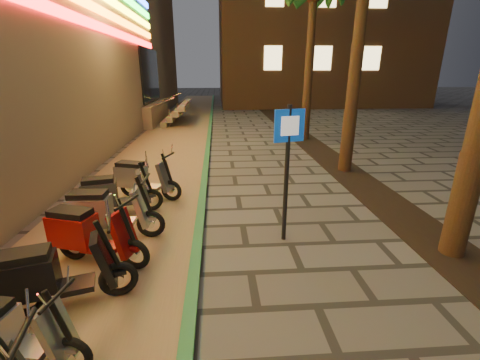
{
  "coord_description": "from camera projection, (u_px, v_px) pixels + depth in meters",
  "views": [
    {
      "loc": [
        -0.48,
        -2.69,
        3.07
      ],
      "look_at": [
        -0.1,
        2.77,
        1.2
      ],
      "focal_mm": 24.0,
      "sensor_mm": 36.0,
      "label": 1
    }
  ],
  "objects": [
    {
      "name": "pedestrian_sign",
      "position": [
        288.0,
        156.0,
        5.64
      ],
      "size": [
        0.55,
        0.17,
        2.54
      ],
      "rotation": [
        0.0,
        0.0,
        0.25
      ],
      "color": "black",
      "rests_on": "ground"
    },
    {
      "name": "scooter_4",
      "position": [
        7.0,
        333.0,
        3.39
      ],
      "size": [
        1.47,
        0.64,
        1.03
      ],
      "rotation": [
        0.0,
        0.0,
        -0.19
      ],
      "color": "black",
      "rests_on": "ground"
    },
    {
      "name": "scooter_8",
      "position": [
        113.0,
        194.0,
        7.01
      ],
      "size": [
        1.68,
        0.83,
        1.19
      ],
      "rotation": [
        0.0,
        0.0,
        0.25
      ],
      "color": "black",
      "rests_on": "ground"
    },
    {
      "name": "scooter_5",
      "position": [
        50.0,
        276.0,
        4.18
      ],
      "size": [
        1.72,
        0.89,
        1.22
      ],
      "rotation": [
        0.0,
        0.0,
        0.29
      ],
      "color": "black",
      "rests_on": "ground"
    },
    {
      "name": "scooter_9",
      "position": [
        141.0,
        178.0,
        8.0
      ],
      "size": [
        1.69,
        0.9,
        1.2
      ],
      "rotation": [
        0.0,
        0.0,
        -0.31
      ],
      "color": "black",
      "rests_on": "ground"
    },
    {
      "name": "green_curb",
      "position": [
        208.0,
        150.0,
        12.93
      ],
      "size": [
        0.18,
        60.0,
        0.1
      ],
      "primitive_type": "cube",
      "color": "#2A713F",
      "rests_on": "ground"
    },
    {
      "name": "scooter_7",
      "position": [
        105.0,
        212.0,
        6.04
      ],
      "size": [
        1.76,
        0.62,
        1.24
      ],
      "rotation": [
        0.0,
        0.0,
        -0.02
      ],
      "color": "black",
      "rests_on": "ground"
    },
    {
      "name": "planting_strip",
      "position": [
        373.0,
        192.0,
        8.52
      ],
      "size": [
        1.2,
        40.0,
        0.02
      ],
      "primitive_type": "cube",
      "color": "black",
      "rests_on": "ground"
    },
    {
      "name": "scooter_6",
      "position": [
        88.0,
        234.0,
        5.26
      ],
      "size": [
        1.72,
        0.92,
        1.23
      ],
      "rotation": [
        0.0,
        0.0,
        -0.31
      ],
      "color": "black",
      "rests_on": "ground"
    },
    {
      "name": "parking_strip",
      "position": [
        165.0,
        151.0,
        12.83
      ],
      "size": [
        3.4,
        60.0,
        0.01
      ],
      "primitive_type": "cube",
      "color": "#8C7251",
      "rests_on": "ground"
    }
  ]
}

